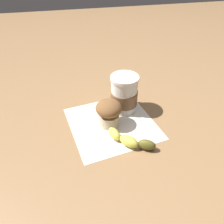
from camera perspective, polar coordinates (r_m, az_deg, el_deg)
name	(u,v)px	position (r m, az deg, el deg)	size (l,w,h in m)	color
ground_plane	(112,123)	(0.69, 0.00, -3.01)	(3.00, 3.00, 0.00)	#936D47
paper_napkin	(112,123)	(0.69, 0.00, -2.96)	(0.25, 0.25, 0.00)	white
coffee_cup	(124,94)	(0.71, 3.16, 4.61)	(0.09, 0.09, 0.12)	white
muffin	(108,111)	(0.66, -0.92, 0.28)	(0.08, 0.08, 0.08)	beige
banana	(130,140)	(0.61, 4.62, -7.30)	(0.11, 0.12, 0.03)	#D6CC4C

